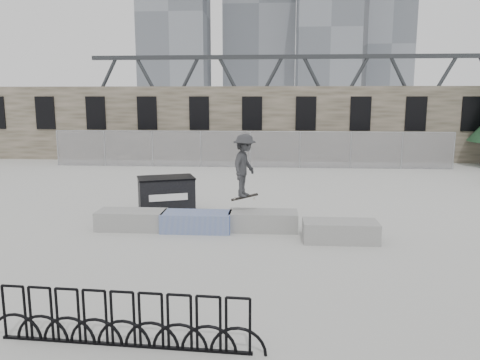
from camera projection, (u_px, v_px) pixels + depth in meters
The scene contains 12 objects.
ground at pixel (230, 229), 13.79m from camera, with size 120.00×120.00×0.00m, color #BAB9B4.
stone_wall at pixel (253, 123), 29.35m from camera, with size 36.00×2.58×4.50m.
chainlink_fence at pixel (250, 149), 25.89m from camera, with size 22.06×0.06×2.02m.
planter_far_left at pixel (132, 219), 13.80m from camera, with size 2.00×0.90×0.55m.
planter_center_left at pixel (197, 221), 13.59m from camera, with size 2.00×0.90×0.55m.
planter_center_right at pixel (263, 220), 13.70m from camera, with size 2.00×0.90×0.55m.
planter_offset at pixel (340, 230), 12.62m from camera, with size 2.00×0.90×0.55m.
dumpster at pixel (166, 195), 15.74m from camera, with size 2.12×1.69×1.21m.
bike_rack at pixel (123, 320), 7.24m from camera, with size 4.49×0.30×0.90m.
skyline_towers at pixel (264, 19), 102.40m from camera, with size 58.00×28.00×48.00m.
truss_bridge at pixel (335, 95), 66.42m from camera, with size 70.00×3.00×9.80m.
skateboarder at pixel (245, 165), 13.48m from camera, with size 1.00×1.32×1.95m.
Camera 1 is at (1.23, -13.27, 3.84)m, focal length 35.00 mm.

